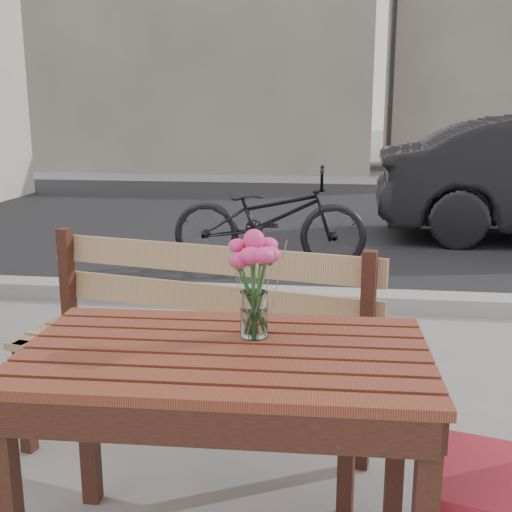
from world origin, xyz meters
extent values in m
cube|color=black|center=(0.00, 7.00, 0.00)|extent=(30.00, 8.00, 0.00)
cube|color=gray|center=(0.00, 3.00, 0.06)|extent=(30.00, 0.25, 0.12)
cube|color=#5D2018|center=(0.03, 0.09, 0.75)|extent=(1.27, 0.76, 0.03)
cube|color=black|center=(-0.55, 0.39, 0.37)|extent=(0.06, 0.06, 0.74)
cube|color=black|center=(0.59, 0.42, 0.37)|extent=(0.06, 0.06, 0.74)
cube|color=#9D7D51|center=(-0.24, 0.72, 0.49)|extent=(1.60, 0.73, 0.03)
cube|color=#9D7D51|center=(-0.20, 0.95, 0.75)|extent=(1.52, 0.35, 0.42)
cube|color=black|center=(-0.97, 0.70, 0.25)|extent=(0.07, 0.07, 0.51)
cube|color=black|center=(0.41, 0.41, 0.25)|extent=(0.07, 0.07, 0.51)
cube|color=black|center=(-0.90, 1.04, 0.47)|extent=(0.07, 0.07, 0.94)
cube|color=black|center=(0.49, 0.75, 0.47)|extent=(0.07, 0.07, 0.94)
cube|color=maroon|center=(0.87, 0.04, 0.43)|extent=(0.51, 0.51, 0.04)
cylinder|color=maroon|center=(0.75, 0.25, 0.20)|extent=(0.04, 0.04, 0.41)
cylinder|color=white|center=(0.10, 0.22, 0.84)|extent=(0.09, 0.09, 0.15)
cylinder|color=#32672F|center=(0.10, 0.22, 0.92)|extent=(0.05, 0.05, 0.30)
imported|color=black|center=(-0.29, 4.18, 0.48)|extent=(1.84, 0.69, 0.95)
camera|label=1|loc=(0.36, -1.72, 1.49)|focal=45.00mm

